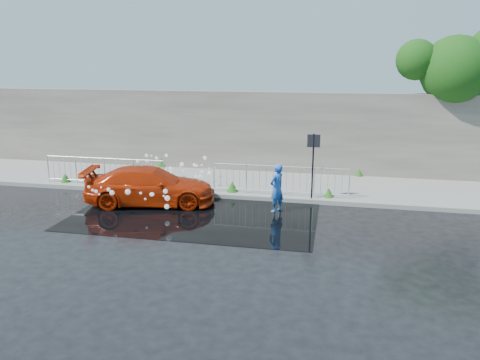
# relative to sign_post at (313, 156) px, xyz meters

# --- Properties ---
(ground) EXTENTS (90.00, 90.00, 0.00)m
(ground) POSITION_rel_sign_post_xyz_m (-4.20, -3.10, -1.72)
(ground) COLOR black
(ground) RESTS_ON ground
(pavement) EXTENTS (30.00, 4.00, 0.15)m
(pavement) POSITION_rel_sign_post_xyz_m (-4.20, 1.90, -1.65)
(pavement) COLOR gray
(pavement) RESTS_ON ground
(curb) EXTENTS (30.00, 0.25, 0.16)m
(curb) POSITION_rel_sign_post_xyz_m (-4.20, -0.10, -1.64)
(curb) COLOR gray
(curb) RESTS_ON ground
(retaining_wall) EXTENTS (30.00, 0.60, 3.50)m
(retaining_wall) POSITION_rel_sign_post_xyz_m (-4.20, 4.10, 0.18)
(retaining_wall) COLOR #59534B
(retaining_wall) RESTS_ON pavement
(puddle) EXTENTS (8.00, 5.00, 0.01)m
(puddle) POSITION_rel_sign_post_xyz_m (-3.70, -2.10, -1.72)
(puddle) COLOR black
(puddle) RESTS_ON ground
(sign_post) EXTENTS (0.45, 0.06, 2.50)m
(sign_post) POSITION_rel_sign_post_xyz_m (0.00, 0.00, 0.00)
(sign_post) COLOR black
(sign_post) RESTS_ON ground
(tree) EXTENTS (5.02, 2.76, 6.40)m
(tree) POSITION_rel_sign_post_xyz_m (5.66, 4.31, 3.09)
(tree) COLOR #332114
(tree) RESTS_ON ground
(railing_left) EXTENTS (5.05, 0.05, 1.10)m
(railing_left) POSITION_rel_sign_post_xyz_m (-8.20, 0.25, -0.99)
(railing_left) COLOR silver
(railing_left) RESTS_ON pavement
(railing_right) EXTENTS (5.05, 0.05, 1.10)m
(railing_right) POSITION_rel_sign_post_xyz_m (-1.20, 0.25, -0.99)
(railing_right) COLOR silver
(railing_right) RESTS_ON pavement
(weeds) EXTENTS (12.17, 3.93, 0.40)m
(weeds) POSITION_rel_sign_post_xyz_m (-4.53, 1.42, -1.39)
(weeds) COLOR #1C5316
(weeds) RESTS_ON pavement
(water_spray) EXTENTS (3.53, 5.79, 1.10)m
(water_spray) POSITION_rel_sign_post_xyz_m (-5.53, -0.44, -0.99)
(water_spray) COLOR white
(water_spray) RESTS_ON ground
(red_car) EXTENTS (4.84, 2.72, 1.32)m
(red_car) POSITION_rel_sign_post_xyz_m (-5.61, -1.35, -1.06)
(red_car) COLOR #B52607
(red_car) RESTS_ON ground
(person) EXTENTS (0.66, 0.72, 1.65)m
(person) POSITION_rel_sign_post_xyz_m (-1.10, -1.30, -0.90)
(person) COLOR blue
(person) RESTS_ON ground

